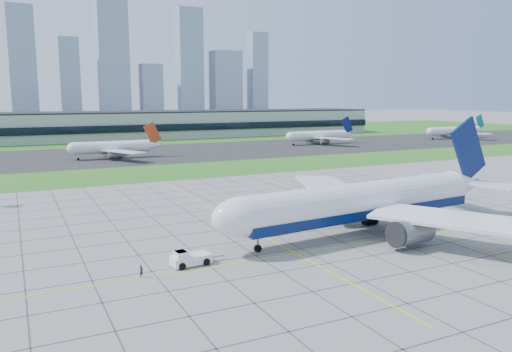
{
  "coord_description": "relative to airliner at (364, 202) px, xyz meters",
  "views": [
    {
      "loc": [
        -48.28,
        -65.71,
        23.85
      ],
      "look_at": [
        -1.16,
        29.98,
        7.0
      ],
      "focal_mm": 35.0,
      "sensor_mm": 36.0,
      "label": 1
    }
  ],
  "objects": [
    {
      "name": "city_skyline",
      "position": [
        -15.89,
        516.63,
        53.59
      ],
      "size": [
        523.0,
        32.4,
        160.0
      ],
      "color": "#8799B1",
      "rests_on": "ground"
    },
    {
      "name": "apron_markings",
      "position": [
        -6.75,
        7.72,
        -5.48
      ],
      "size": [
        120.0,
        130.0,
        0.03
      ],
      "color": "#474744",
      "rests_on": "ground"
    },
    {
      "name": "terminal",
      "position": [
        32.83,
        226.5,
        2.39
      ],
      "size": [
        260.0,
        43.0,
        15.8
      ],
      "color": "#B7B7B2",
      "rests_on": "ground"
    },
    {
      "name": "distant_jet_1",
      "position": [
        -19.31,
        131.49,
        -1.02
      ],
      "size": [
        34.49,
        42.66,
        14.08
      ],
      "color": "white",
      "rests_on": "ground"
    },
    {
      "name": "grass_far",
      "position": [
        -7.17,
        251.63,
        -5.48
      ],
      "size": [
        700.0,
        145.0,
        0.04
      ],
      "primitive_type": "cube",
      "color": "#2D7220",
      "rests_on": "ground"
    },
    {
      "name": "ground",
      "position": [
        -7.17,
        -3.37,
        -5.5
      ],
      "size": [
        1400.0,
        1400.0,
        0.0
      ],
      "primitive_type": "plane",
      "color": "#989993",
      "rests_on": "ground"
    },
    {
      "name": "distant_jet_3",
      "position": [
        178.44,
        141.75,
        -1.01
      ],
      "size": [
        43.59,
        42.66,
        14.08
      ],
      "color": "white",
      "rests_on": "ground"
    },
    {
      "name": "crew_near",
      "position": [
        -41.01,
        -4.95,
        -4.67
      ],
      "size": [
        0.71,
        0.7,
        1.66
      ],
      "primitive_type": "imported",
      "rotation": [
        0.0,
        0.0,
        0.73
      ],
      "color": "black",
      "rests_on": "ground"
    },
    {
      "name": "distant_jet_2",
      "position": [
        86.71,
        146.41,
        -1.02
      ],
      "size": [
        38.2,
        42.66,
        14.08
      ],
      "color": "white",
      "rests_on": "ground"
    },
    {
      "name": "asphalt_taxiway",
      "position": [
        -7.17,
        141.63,
        -5.47
      ],
      "size": [
        700.0,
        75.0,
        0.04
      ],
      "primitive_type": "cube",
      "color": "#383838",
      "rests_on": "ground"
    },
    {
      "name": "pushback_tug",
      "position": [
        -33.75,
        -3.21,
        -4.48
      ],
      "size": [
        8.34,
        3.31,
        2.3
      ],
      "rotation": [
        0.0,
        0.0,
        0.09
      ],
      "color": "white",
      "rests_on": "ground"
    },
    {
      "name": "airliner",
      "position": [
        0.0,
        0.0,
        0.0
      ],
      "size": [
        63.9,
        64.51,
        20.11
      ],
      "rotation": [
        0.0,
        0.0,
        0.09
      ],
      "color": "white",
      "rests_on": "ground"
    },
    {
      "name": "grass_median",
      "position": [
        -7.17,
        86.63,
        -5.48
      ],
      "size": [
        700.0,
        35.0,
        0.04
      ],
      "primitive_type": "cube",
      "color": "#2D7220",
      "rests_on": "ground"
    }
  ]
}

